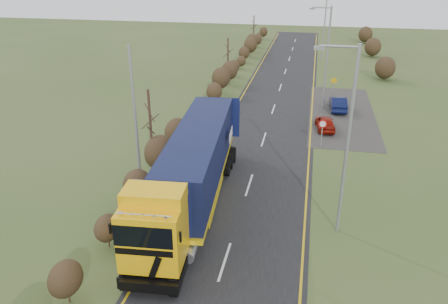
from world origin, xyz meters
The scene contains 14 objects.
ground centered at (0.00, 0.00, 0.00)m, with size 160.00×160.00×0.00m, color #384B20.
road centered at (0.00, 10.00, 0.01)m, with size 8.00×120.00×0.02m, color black.
layby centered at (6.50, 20.00, 0.01)m, with size 6.00×18.00×0.02m, color #33302D.
lane_markings centered at (0.00, 9.69, 0.03)m, with size 7.52×116.00×0.01m.
hedgerow centered at (-6.00, 7.89, 1.62)m, with size 2.24×102.04×6.05m.
lorry centered at (-2.80, 0.72, 2.56)m, with size 3.74×16.33×4.50m.
car_red_hatchback centered at (4.88, 15.35, 0.60)m, with size 1.42×3.53×1.20m, color maroon.
car_blue_sedan centered at (6.14, 21.00, 0.67)m, with size 1.42×4.07×1.34m, color #0A1037.
streetlight_near centered at (5.29, -0.16, 5.54)m, with size 2.12×0.20×9.99m.
streetlight_mid centered at (4.55, 21.36, 5.31)m, with size 2.04×0.19×9.61m.
streetlight_far centered at (4.47, 43.37, 5.45)m, with size 2.09×0.20×9.85m.
left_pole centered at (-6.16, 0.90, 4.68)m, with size 0.16×0.16×9.35m, color gray.
speed_sign centered at (4.54, 11.26, 1.58)m, with size 0.63×0.10×2.27m.
warning_board centered at (5.80, 26.21, 1.21)m, with size 0.75×0.11×1.98m.
Camera 1 is at (3.41, -20.87, 13.46)m, focal length 35.00 mm.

